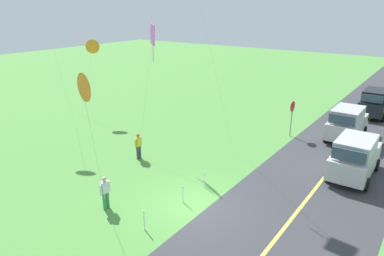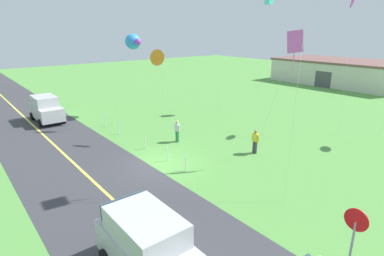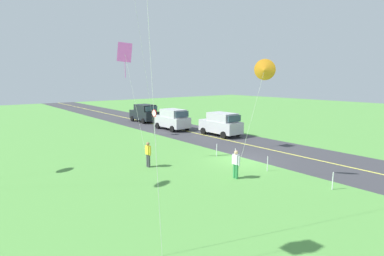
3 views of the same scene
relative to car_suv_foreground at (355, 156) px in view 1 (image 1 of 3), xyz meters
name	(u,v)px [view 1 (image 1 of 3)]	position (x,y,z in m)	size (l,w,h in m)	color
ground_plane	(196,207)	(-7.50, 5.16, -1.20)	(120.00, 120.00, 0.10)	#549342
asphalt_road	(277,237)	(-7.50, 1.16, -1.15)	(120.00, 7.00, 0.00)	#38383D
road_centre_stripe	(277,237)	(-7.50, 1.16, -1.15)	(120.00, 0.16, 0.00)	#E5E04C
car_suv_foreground	(355,156)	(0.00, 0.00, 0.00)	(4.40, 2.12, 2.24)	#B7B7BC
car_parked_east_far	(375,102)	(12.89, 1.18, 0.00)	(4.40, 2.12, 2.24)	black
car_parked_east_near	(347,123)	(5.79, 1.75, 0.00)	(4.40, 2.12, 2.24)	#B7B7BC
stop_sign	(292,112)	(4.06, 5.06, 0.65)	(0.76, 0.08, 2.56)	gray
person_adult_near	(105,192)	(-10.04, 8.40, -0.29)	(0.58, 0.22, 1.60)	#338C4C
person_adult_companion	(138,145)	(-5.06, 11.09, -0.29)	(0.58, 0.22, 1.60)	#3F3F47
kite_red_low	(82,88)	(-11.23, 7.70, 4.79)	(1.77, 1.15, 6.52)	silver
kite_blue_mid	(152,37)	(-3.04, 11.46, 5.90)	(2.36, 0.87, 7.83)	silver
kite_orange_near	(92,47)	(-0.40, 20.22, 4.53)	(1.48, 1.53, 6.25)	silver
fence_post_2	(144,220)	(-10.25, 5.86, -0.70)	(0.05, 0.05, 0.90)	silver
fence_post_3	(183,194)	(-7.58, 5.86, -0.70)	(0.05, 0.05, 0.90)	silver
fence_post_4	(205,179)	(-5.74, 5.86, -0.70)	(0.05, 0.05, 0.90)	silver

